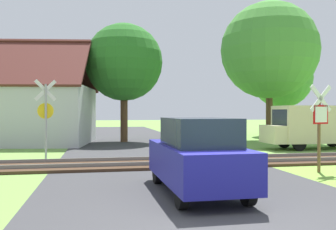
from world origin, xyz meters
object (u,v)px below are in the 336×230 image
tree_center (124,63)px  mail_truck (314,125)px  stop_sign_near (320,121)px  parked_car (197,156)px  tree_right (269,50)px  crossing_sign_far (46,113)px  tree_far (282,78)px  house (35,112)px

tree_center → mail_truck: (9.35, -6.45, -3.85)m
stop_sign_near → tree_center: 14.77m
tree_center → parked_car: size_ratio=1.88×
tree_right → mail_truck: size_ratio=1.87×
mail_truck → tree_center: bearing=55.7°
crossing_sign_far → tree_far: bearing=18.7°
parked_car → tree_center: bearing=91.3°
tree_far → mail_truck: size_ratio=1.42×
stop_sign_near → mail_truck: stop_sign_near is taller
tree_center → tree_right: 9.58m
mail_truck → tree_right: bearing=-1.1°
tree_far → tree_right: 5.86m
tree_right → parked_car: size_ratio=2.28×
stop_sign_near → parked_car: stop_sign_near is taller
stop_sign_near → tree_right: 13.73m
tree_center → parked_car: bearing=-87.7°
tree_right → parked_car: (-8.86, -14.53, -5.09)m
tree_center → parked_car: (0.62, -15.59, -4.19)m
stop_sign_near → crossing_sign_far: 10.26m
stop_sign_near → house: (-10.64, 12.89, 0.29)m
tree_right → stop_sign_near: bearing=-109.0°
tree_far → parked_car: 23.00m
tree_center → mail_truck: size_ratio=1.54×
stop_sign_near → mail_truck: 8.06m
stop_sign_near → tree_far: 18.78m
house → tree_far: size_ratio=1.09×
crossing_sign_far → parked_car: size_ratio=0.80×
house → crossing_sign_far: bearing=-70.0°
tree_far → parked_car: bearing=-122.5°
tree_far → tree_center: (-12.81, -3.56, 0.48)m
tree_right → parked_car: 17.76m
crossing_sign_far → tree_far: size_ratio=0.46×
house → mail_truck: bearing=-14.0°
parked_car → tree_far: bearing=56.5°
tree_right → tree_center: bearing=173.6°
crossing_sign_far → house: 8.08m
tree_far → house: bearing=-167.5°
house → parked_car: size_ratio=1.89×
crossing_sign_far → tree_right: 15.65m
stop_sign_near → crossing_sign_far: crossing_sign_far is taller
crossing_sign_far → tree_center: tree_center is taller
tree_far → mail_truck: 11.12m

